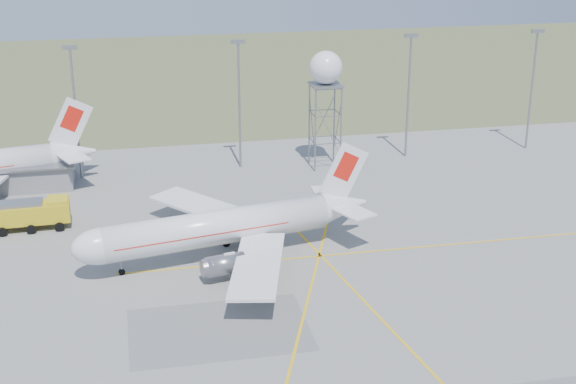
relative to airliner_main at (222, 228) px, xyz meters
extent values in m
cube|color=#4B5B32|center=(17.40, 107.93, -3.88)|extent=(400.00, 120.00, 0.03)
cube|color=gray|center=(-27.60, 31.93, -2.09)|extent=(18.00, 9.00, 3.60)
cube|color=gray|center=(-27.60, 31.93, -0.14)|extent=(19.00, 10.00, 0.30)
cylinder|color=gray|center=(-17.60, 33.93, 6.11)|extent=(0.36, 0.36, 20.00)
cube|color=gray|center=(-17.60, 33.93, 16.31)|extent=(2.20, 0.50, 0.60)
cylinder|color=gray|center=(7.40, 33.93, 6.11)|extent=(0.36, 0.36, 20.00)
cube|color=gray|center=(7.40, 33.93, 16.31)|extent=(2.20, 0.50, 0.60)
cylinder|color=gray|center=(35.40, 33.93, 6.11)|extent=(0.36, 0.36, 20.00)
cube|color=gray|center=(35.40, 33.93, 16.31)|extent=(2.20, 0.50, 0.60)
cylinder|color=gray|center=(57.40, 33.93, 6.11)|extent=(0.36, 0.36, 20.00)
cube|color=gray|center=(57.40, 33.93, 16.31)|extent=(2.20, 0.50, 0.60)
cylinder|color=silver|center=(-0.63, -0.13, 0.11)|extent=(27.67, 9.48, 4.21)
ellipsoid|color=silver|center=(-14.05, -2.80, 0.11)|extent=(7.43, 5.45, 4.21)
cube|color=black|center=(-15.29, -3.04, 0.74)|extent=(2.02, 2.58, 1.03)
cone|color=silver|center=(15.89, 3.16, 0.43)|extent=(7.02, 5.36, 4.21)
cube|color=silver|center=(15.89, 3.16, 4.85)|extent=(6.68, 1.63, 7.92)
cube|color=red|center=(16.10, 3.21, 5.58)|extent=(3.63, 1.06, 4.06)
cube|color=silver|center=(14.72, 6.37, 0.95)|extent=(4.43, 6.34, 0.19)
cube|color=silver|center=(16.03, -0.24, 0.95)|extent=(4.43, 6.34, 0.19)
cube|color=silver|center=(-0.93, 9.48, -0.94)|extent=(14.22, 16.47, 0.38)
cube|color=silver|center=(2.77, -9.11, -0.94)|extent=(9.17, 17.58, 0.38)
cylinder|color=slate|center=(-2.85, 5.66, -1.89)|extent=(4.81, 3.24, 2.42)
cylinder|color=slate|center=(-0.47, -6.32, -1.89)|extent=(4.81, 3.24, 2.42)
cube|color=red|center=(-2.69, -0.54, 0.21)|extent=(21.48, 8.28, 0.13)
cylinder|color=black|center=(-11.99, -2.39, -3.42)|extent=(0.87, 0.87, 0.95)
cube|color=black|center=(1.44, 0.29, -3.42)|extent=(2.27, 6.40, 0.95)
cylinder|color=gray|center=(1.44, 0.29, -2.94)|extent=(0.30, 0.30, 1.90)
cone|color=silver|center=(-18.39, 32.27, 0.61)|extent=(7.28, 5.53, 4.39)
cube|color=silver|center=(-18.39, 32.27, 5.22)|extent=(6.97, 1.62, 8.26)
cube|color=red|center=(-18.18, 32.31, 5.99)|extent=(3.79, 1.06, 4.24)
cube|color=silver|center=(-19.58, 35.63, 1.16)|extent=(4.56, 6.58, 0.20)
cube|color=silver|center=(-18.29, 28.72, 1.16)|extent=(4.56, 6.58, 0.20)
cylinder|color=gray|center=(18.61, 29.27, 2.84)|extent=(0.25, 0.25, 13.47)
cylinder|color=gray|center=(22.75, 29.27, 2.84)|extent=(0.25, 0.25, 13.47)
cylinder|color=gray|center=(22.75, 33.42, 2.84)|extent=(0.25, 0.25, 13.47)
cylinder|color=gray|center=(18.61, 33.42, 2.84)|extent=(0.25, 0.25, 13.47)
cube|color=gray|center=(20.68, 31.34, 9.58)|extent=(4.75, 4.75, 0.26)
sphere|color=silver|center=(20.68, 31.34, 12.27)|extent=(5.18, 5.18, 5.18)
cube|color=gold|center=(-23.33, 14.03, -1.67)|extent=(10.10, 3.68, 2.44)
cube|color=gold|center=(-19.78, 14.16, -0.67)|extent=(2.77, 3.20, 1.55)
cube|color=black|center=(-19.01, 14.18, -0.56)|extent=(0.21, 2.89, 1.11)
cube|color=gray|center=(-24.44, 13.99, -0.23)|extent=(5.64, 2.86, 0.44)
camera|label=1|loc=(-10.35, -87.95, 36.99)|focal=50.00mm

